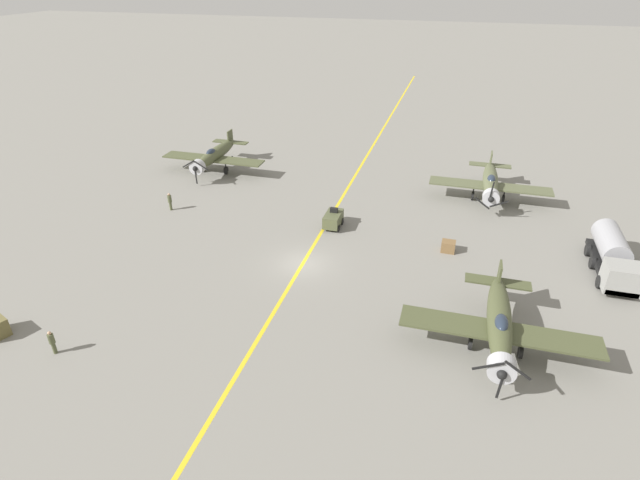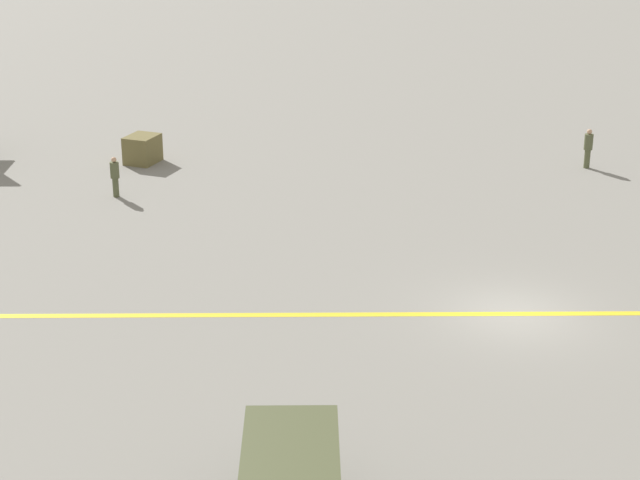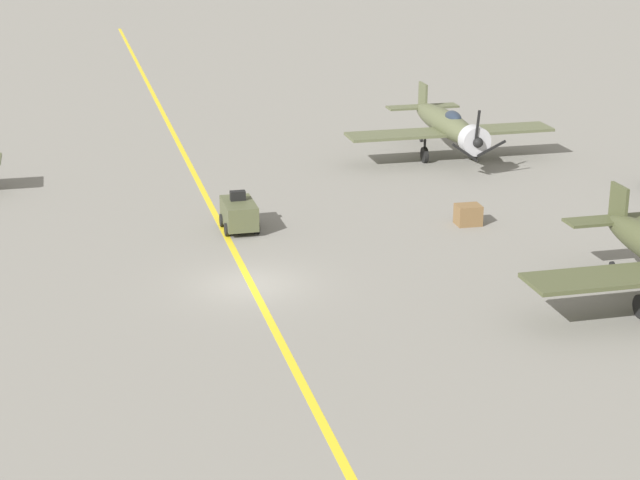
# 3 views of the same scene
# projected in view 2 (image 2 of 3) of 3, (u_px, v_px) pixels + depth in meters

# --- Properties ---
(ground_plane) EXTENTS (400.00, 400.00, 0.00)m
(ground_plane) POSITION_uv_depth(u_px,v_px,m) (513.00, 314.00, 33.42)
(ground_plane) COLOR gray
(taxiway_stripe) EXTENTS (0.30, 160.00, 0.01)m
(taxiway_stripe) POSITION_uv_depth(u_px,v_px,m) (513.00, 314.00, 33.41)
(taxiway_stripe) COLOR yellow
(taxiway_stripe) RESTS_ON ground
(ground_crew_walking) EXTENTS (0.37, 0.37, 1.70)m
(ground_crew_walking) POSITION_uv_depth(u_px,v_px,m) (115.00, 175.00, 43.94)
(ground_crew_walking) COLOR #515638
(ground_crew_walking) RESTS_ON ground
(ground_crew_inspecting) EXTENTS (0.39, 0.39, 1.79)m
(ground_crew_inspecting) POSITION_uv_depth(u_px,v_px,m) (588.00, 147.00, 47.76)
(ground_crew_inspecting) COLOR #515638
(ground_crew_inspecting) RESTS_ON ground
(supply_crate_by_tanker) EXTENTS (1.88, 1.74, 1.27)m
(supply_crate_by_tanker) POSITION_uv_depth(u_px,v_px,m) (142.00, 149.00, 48.65)
(supply_crate_by_tanker) COLOR brown
(supply_crate_by_tanker) RESTS_ON ground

